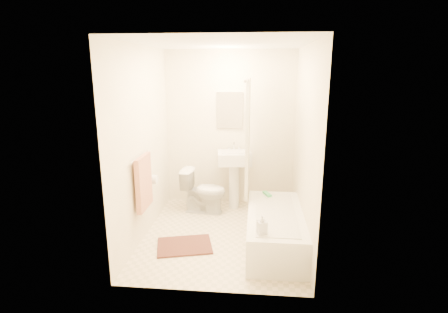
# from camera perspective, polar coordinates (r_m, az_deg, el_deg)

# --- Properties ---
(floor) EXTENTS (2.40, 2.40, 0.00)m
(floor) POSITION_cam_1_polar(r_m,az_deg,el_deg) (4.69, -0.30, -12.70)
(floor) COLOR beige
(floor) RESTS_ON ground
(ceiling) EXTENTS (2.40, 2.40, 0.00)m
(ceiling) POSITION_cam_1_polar(r_m,az_deg,el_deg) (4.19, -0.34, 18.02)
(ceiling) COLOR white
(ceiling) RESTS_ON ground
(wall_back) EXTENTS (2.00, 0.02, 2.40)m
(wall_back) POSITION_cam_1_polar(r_m,az_deg,el_deg) (5.46, 0.95, 4.47)
(wall_back) COLOR beige
(wall_back) RESTS_ON ground
(wall_left) EXTENTS (0.02, 2.40, 2.40)m
(wall_left) POSITION_cam_1_polar(r_m,az_deg,el_deg) (4.49, -13.12, 1.99)
(wall_left) COLOR beige
(wall_left) RESTS_ON ground
(wall_right) EXTENTS (0.02, 2.40, 2.40)m
(wall_right) POSITION_cam_1_polar(r_m,az_deg,el_deg) (4.30, 13.06, 1.46)
(wall_right) COLOR beige
(wall_right) RESTS_ON ground
(mirror) EXTENTS (0.40, 0.03, 0.55)m
(mirror) POSITION_cam_1_polar(r_m,az_deg,el_deg) (5.39, 0.95, 7.58)
(mirror) COLOR white
(mirror) RESTS_ON wall_back
(curtain_rod) EXTENTS (0.03, 1.70, 0.03)m
(curtain_rod) POSITION_cam_1_polar(r_m,az_deg,el_deg) (4.26, 3.92, 12.54)
(curtain_rod) COLOR silver
(curtain_rod) RESTS_ON wall_back
(shower_curtain) EXTENTS (0.04, 0.80, 1.55)m
(shower_curtain) POSITION_cam_1_polar(r_m,az_deg,el_deg) (4.75, 3.90, 3.23)
(shower_curtain) COLOR silver
(shower_curtain) RESTS_ON curtain_rod
(towel_bar) EXTENTS (0.02, 0.60, 0.02)m
(towel_bar) POSITION_cam_1_polar(r_m,az_deg,el_deg) (4.27, -13.58, -0.03)
(towel_bar) COLOR silver
(towel_bar) RESTS_ON wall_left
(towel) EXTENTS (0.06, 0.45, 0.66)m
(towel) POSITION_cam_1_polar(r_m,az_deg,el_deg) (4.35, -12.97, -4.13)
(towel) COLOR #CC7266
(towel) RESTS_ON towel_bar
(toilet_paper) EXTENTS (0.11, 0.12, 0.12)m
(toilet_paper) POSITION_cam_1_polar(r_m,az_deg,el_deg) (4.71, -11.52, -3.66)
(toilet_paper) COLOR white
(toilet_paper) RESTS_ON wall_left
(toilet) EXTENTS (0.70, 0.44, 0.65)m
(toilet) POSITION_cam_1_polar(r_m,az_deg,el_deg) (5.29, -3.31, -5.66)
(toilet) COLOR white
(toilet) RESTS_ON floor
(sink) EXTENTS (0.55, 0.46, 0.98)m
(sink) POSITION_cam_1_polar(r_m,az_deg,el_deg) (5.38, 1.67, -3.48)
(sink) COLOR white
(sink) RESTS_ON floor
(bathtub) EXTENTS (0.66, 1.51, 0.43)m
(bathtub) POSITION_cam_1_polar(r_m,az_deg,el_deg) (4.40, 8.30, -11.64)
(bathtub) COLOR white
(bathtub) RESTS_ON floor
(bath_mat) EXTENTS (0.75, 0.64, 0.02)m
(bath_mat) POSITION_cam_1_polar(r_m,az_deg,el_deg) (4.44, -6.47, -14.25)
(bath_mat) COLOR #49241A
(bath_mat) RESTS_ON floor
(soap_bottle) EXTENTS (0.12, 0.12, 0.21)m
(soap_bottle) POSITION_cam_1_polar(r_m,az_deg,el_deg) (3.74, 6.23, -11.02)
(soap_bottle) COLOR white
(soap_bottle) RESTS_ON bathtub
(scrub_brush) EXTENTS (0.13, 0.20, 0.04)m
(scrub_brush) POSITION_cam_1_polar(r_m,az_deg,el_deg) (4.85, 7.04, -6.13)
(scrub_brush) COLOR #42B461
(scrub_brush) RESTS_ON bathtub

